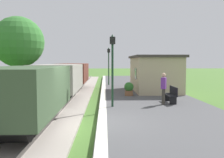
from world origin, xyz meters
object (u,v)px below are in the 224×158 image
object	(u,v)px
station_hut	(154,73)
person_waiting	(164,87)
potted_planter	(129,89)
lamp_post_near	(112,57)
lamp_post_far	(109,59)
freight_train	(59,80)
bench_down_platform	(143,80)
bench_near_hut	(171,94)
tree_trackside_far	(18,42)

from	to	relation	value
station_hut	person_waiting	xyz separation A→B (m)	(-0.73, -6.06, -0.47)
potted_planter	lamp_post_near	xyz separation A→B (m)	(-1.25, -4.02, 2.08)
station_hut	lamp_post_near	distance (m)	7.55
lamp_post_near	lamp_post_far	bearing A→B (deg)	90.00
lamp_post_far	station_hut	bearing A→B (deg)	-55.17
freight_train	potted_planter	xyz separation A→B (m)	(4.55, 1.07, -0.67)
bench_down_platform	person_waiting	distance (m)	10.65
person_waiting	potted_planter	bearing A→B (deg)	-42.63
station_hut	person_waiting	distance (m)	6.12
bench_down_platform	lamp_post_far	bearing A→B (deg)	171.97
freight_train	lamp_post_far	world-z (taller)	lamp_post_far
lamp_post_far	potted_planter	bearing A→B (deg)	-80.64
bench_near_hut	tree_trackside_far	xyz separation A→B (m)	(-10.17, 4.85, 3.29)
bench_near_hut	person_waiting	bearing A→B (deg)	-135.05
station_hut	tree_trackside_far	distance (m)	10.59
bench_near_hut	potted_planter	world-z (taller)	potted_planter
freight_train	bench_near_hut	size ratio (longest dim) A/B	12.93
bench_near_hut	bench_down_platform	xyz separation A→B (m)	(0.00, 10.02, 0.00)
bench_down_platform	lamp_post_far	xyz separation A→B (m)	(-3.37, 0.48, 2.08)
freight_train	lamp_post_far	distance (m)	9.37
bench_down_platform	tree_trackside_far	xyz separation A→B (m)	(-10.17, -5.17, 3.29)
lamp_post_near	tree_trackside_far	bearing A→B (deg)	138.70
person_waiting	lamp_post_near	distance (m)	3.25
bench_near_hut	lamp_post_far	distance (m)	11.22
freight_train	bench_near_hut	world-z (taller)	freight_train
station_hut	bench_near_hut	distance (m)	5.54
potted_planter	tree_trackside_far	bearing A→B (deg)	166.39
bench_down_platform	lamp_post_near	size ratio (longest dim) A/B	0.41
bench_near_hut	lamp_post_near	distance (m)	4.12
lamp_post_near	tree_trackside_far	xyz separation A→B (m)	(-6.80, 5.97, 1.21)
person_waiting	lamp_post_near	size ratio (longest dim) A/B	0.46
station_hut	lamp_post_far	xyz separation A→B (m)	(-3.50, 5.04, 1.15)
lamp_post_far	person_waiting	bearing A→B (deg)	-75.98
station_hut	potted_planter	world-z (taller)	station_hut
bench_down_platform	lamp_post_near	distance (m)	11.83
station_hut	lamp_post_far	world-z (taller)	lamp_post_far
station_hut	potted_planter	size ratio (longest dim) A/B	6.33
station_hut	lamp_post_near	bearing A→B (deg)	-118.03
freight_train	bench_down_platform	bearing A→B (deg)	50.85
potted_planter	lamp_post_far	xyz separation A→B (m)	(-1.25, 7.60, 2.08)
potted_planter	tree_trackside_far	size ratio (longest dim) A/B	0.16
person_waiting	lamp_post_near	bearing A→B (deg)	34.62
station_hut	bench_down_platform	xyz separation A→B (m)	(-0.13, 4.56, -0.93)
tree_trackside_far	freight_train	bearing A→B (deg)	-40.69
bench_near_hut	bench_down_platform	distance (m)	10.02
bench_down_platform	lamp_post_far	world-z (taller)	lamp_post_far
lamp_post_far	bench_near_hut	bearing A→B (deg)	-72.19
lamp_post_near	lamp_post_far	size ratio (longest dim) A/B	1.00
tree_trackside_far	station_hut	bearing A→B (deg)	3.38
lamp_post_near	lamp_post_far	world-z (taller)	same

